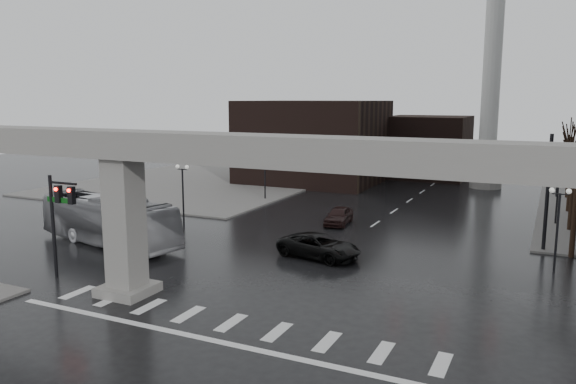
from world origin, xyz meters
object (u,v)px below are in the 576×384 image
signal_mast_arm (489,164)px  pickup_truck (319,246)px  city_bus (109,220)px  far_car (339,216)px

signal_mast_arm → pickup_truck: size_ratio=2.16×
city_bus → signal_mast_arm: bearing=-53.4°
signal_mast_arm → far_car: bearing=171.4°
signal_mast_arm → far_car: (-11.69, 1.76, -5.09)m
signal_mast_arm → pickup_truck: bearing=-139.5°
pickup_truck → far_car: size_ratio=1.30×
city_bus → far_car: 18.13m
pickup_truck → city_bus: 15.21m
signal_mast_arm → pickup_truck: 13.38m
city_bus → far_car: city_bus is taller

